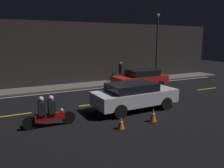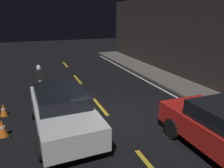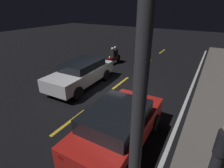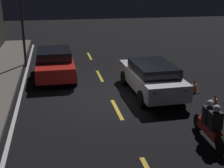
{
  "view_description": "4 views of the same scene",
  "coord_description": "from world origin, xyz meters",
  "px_view_note": "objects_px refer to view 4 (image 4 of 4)",
  "views": [
    {
      "loc": [
        -5.51,
        -11.24,
        3.58
      ],
      "look_at": [
        -0.13,
        -0.35,
        1.16
      ],
      "focal_mm": 35.0,
      "sensor_mm": 36.0,
      "label": 1
    },
    {
      "loc": [
        7.41,
        -2.68,
        3.83
      ],
      "look_at": [
        -0.24,
        0.27,
        1.22
      ],
      "focal_mm": 35.0,
      "sensor_mm": 36.0,
      "label": 2
    },
    {
      "loc": [
        7.64,
        4.44,
        4.36
      ],
      "look_at": [
        0.8,
        0.43,
        0.73
      ],
      "focal_mm": 28.0,
      "sensor_mm": 36.0,
      "label": 3
    },
    {
      "loc": [
        -11.91,
        2.25,
        4.78
      ],
      "look_at": [
        -0.77,
        0.15,
        0.97
      ],
      "focal_mm": 50.0,
      "sensor_mm": 36.0,
      "label": 4
    }
  ],
  "objects_px": {
    "street_lamp": "(21,9)",
    "traffic_cone_near": "(215,101)",
    "sedan_white": "(151,77)",
    "motorcycle": "(211,124)",
    "taxi_red": "(55,63)",
    "traffic_cone_mid": "(194,86)"
  },
  "relations": [
    {
      "from": "street_lamp",
      "to": "traffic_cone_near",
      "type": "bearing_deg",
      "value": -134.7
    },
    {
      "from": "motorcycle",
      "to": "street_lamp",
      "type": "height_order",
      "value": "street_lamp"
    },
    {
      "from": "sedan_white",
      "to": "motorcycle",
      "type": "distance_m",
      "value": 4.54
    },
    {
      "from": "taxi_red",
      "to": "traffic_cone_near",
      "type": "height_order",
      "value": "taxi_red"
    },
    {
      "from": "motorcycle",
      "to": "traffic_cone_near",
      "type": "relative_size",
      "value": 4.15
    },
    {
      "from": "traffic_cone_near",
      "to": "street_lamp",
      "type": "distance_m",
      "value": 11.31
    },
    {
      "from": "motorcycle",
      "to": "street_lamp",
      "type": "relative_size",
      "value": 0.37
    },
    {
      "from": "traffic_cone_mid",
      "to": "sedan_white",
      "type": "bearing_deg",
      "value": 83.67
    },
    {
      "from": "sedan_white",
      "to": "taxi_red",
      "type": "distance_m",
      "value": 5.13
    },
    {
      "from": "traffic_cone_near",
      "to": "sedan_white",
      "type": "bearing_deg",
      "value": 46.78
    },
    {
      "from": "taxi_red",
      "to": "traffic_cone_mid",
      "type": "height_order",
      "value": "taxi_red"
    },
    {
      "from": "sedan_white",
      "to": "street_lamp",
      "type": "distance_m",
      "value": 8.51
    },
    {
      "from": "sedan_white",
      "to": "street_lamp",
      "type": "xyz_separation_m",
      "value": [
        5.78,
        5.74,
        2.45
      ]
    },
    {
      "from": "traffic_cone_mid",
      "to": "street_lamp",
      "type": "height_order",
      "value": "street_lamp"
    },
    {
      "from": "traffic_cone_mid",
      "to": "traffic_cone_near",
      "type": "bearing_deg",
      "value": -176.54
    },
    {
      "from": "street_lamp",
      "to": "traffic_cone_mid",
      "type": "bearing_deg",
      "value": -128.07
    },
    {
      "from": "motorcycle",
      "to": "taxi_red",
      "type": "bearing_deg",
      "value": 32.52
    },
    {
      "from": "taxi_red",
      "to": "street_lamp",
      "type": "xyz_separation_m",
      "value": [
        2.69,
        1.65,
        2.45
      ]
    },
    {
      "from": "sedan_white",
      "to": "traffic_cone_near",
      "type": "height_order",
      "value": "sedan_white"
    },
    {
      "from": "sedan_white",
      "to": "motorcycle",
      "type": "xyz_separation_m",
      "value": [
        -4.51,
        -0.45,
        -0.15
      ]
    },
    {
      "from": "traffic_cone_near",
      "to": "taxi_red",
      "type": "bearing_deg",
      "value": 50.75
    },
    {
      "from": "traffic_cone_near",
      "to": "traffic_cone_mid",
      "type": "relative_size",
      "value": 0.84
    }
  ]
}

